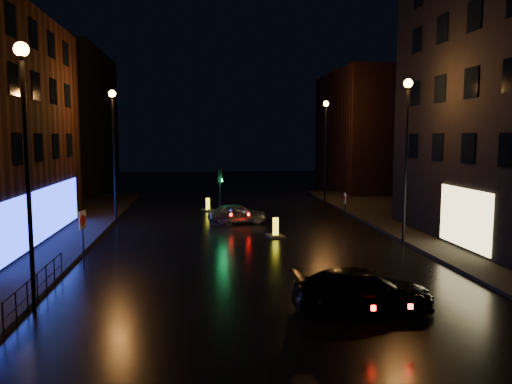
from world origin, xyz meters
TOP-DOWN VIEW (x-y plane):
  - ground at (0.00, 0.00)m, footprint 120.00×120.00m
  - pavement_right at (14.00, 8.00)m, footprint 12.00×44.00m
  - building_far_left at (-16.00, 35.00)m, footprint 8.00×16.00m
  - building_far_right at (15.00, 32.00)m, footprint 8.00×14.00m
  - street_lamp_lnear at (-7.80, -2.00)m, footprint 0.44×0.44m
  - street_lamp_lfar at (-7.80, 14.00)m, footprint 0.44×0.44m
  - street_lamp_rnear at (7.80, 6.00)m, footprint 0.44×0.44m
  - street_lamp_rfar at (7.80, 22.00)m, footprint 0.44×0.44m
  - traffic_signal at (-1.20, 14.00)m, footprint 1.40×2.40m
  - guard_railing at (-8.00, -1.00)m, footprint 0.05×6.04m
  - silver_hatchback at (-0.15, 13.47)m, footprint 3.84×1.78m
  - dark_sedan at (2.62, -3.03)m, footprint 4.56×1.89m
  - bollard_near at (1.64, 8.85)m, footprint 1.00×1.33m
  - bollard_far at (-1.90, 18.96)m, footprint 0.99×1.24m
  - road_sign_left at (-7.53, 3.72)m, footprint 0.18×0.57m
  - road_sign_right at (6.50, 11.97)m, footprint 0.10×0.49m

SIDE VIEW (x-z plane):
  - ground at x=0.00m, z-range 0.00..0.00m
  - pavement_right at x=14.00m, z-range 0.00..0.15m
  - bollard_far at x=-1.90m, z-range -0.27..0.68m
  - bollard_near at x=1.64m, z-range -0.30..0.77m
  - traffic_signal at x=-1.20m, z-range -1.22..2.23m
  - silver_hatchback at x=-0.15m, z-range 0.00..1.27m
  - dark_sedan at x=2.62m, z-range 0.00..1.32m
  - guard_railing at x=-8.00m, z-range 0.24..1.24m
  - road_sign_right at x=6.50m, z-range 0.50..2.53m
  - road_sign_left at x=-7.53m, z-range 0.59..2.97m
  - street_lamp_lnear at x=-7.80m, z-range 1.38..9.75m
  - street_lamp_lfar at x=-7.80m, z-range 1.38..9.75m
  - street_lamp_rnear at x=7.80m, z-range 1.38..9.75m
  - street_lamp_rfar at x=7.80m, z-range 1.38..9.75m
  - building_far_right at x=15.00m, z-range 0.00..12.00m
  - building_far_left at x=-16.00m, z-range 0.00..14.00m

